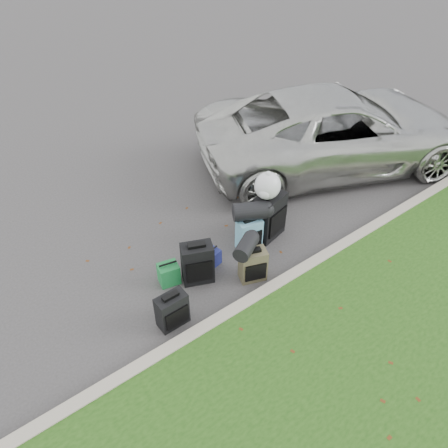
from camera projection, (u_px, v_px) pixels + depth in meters
ground at (236, 253)px, 7.26m from camera, size 120.00×120.00×0.00m
curb at (277, 286)px, 6.60m from camera, size 120.00×0.18×0.15m
suv at (336, 129)px, 8.98m from camera, size 6.26×4.61×1.58m
suitcase_small_black at (172, 310)px, 5.99m from camera, size 0.43×0.24×0.54m
suitcase_large_black_left at (198, 263)px, 6.60m from camera, size 0.55×0.45×0.68m
suitcase_olive at (253, 265)px, 6.66m from camera, size 0.46×0.37×0.55m
suitcase_teal at (249, 234)px, 7.20m from camera, size 0.44×0.31×0.57m
suitcase_large_black_right at (269, 216)px, 7.37m from camera, size 0.61×0.45×0.83m
tote_green at (169, 274)px, 6.66m from camera, size 0.35×0.30×0.35m
tote_navy at (212, 258)px, 6.98m from camera, size 0.29×0.25×0.27m
duffel_left at (246, 247)px, 6.39m from camera, size 0.52×0.44×0.25m
duffel_right at (250, 211)px, 6.97m from camera, size 0.61×0.51×0.30m
trash_bag at (268, 186)px, 6.95m from camera, size 0.44×0.44×0.44m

